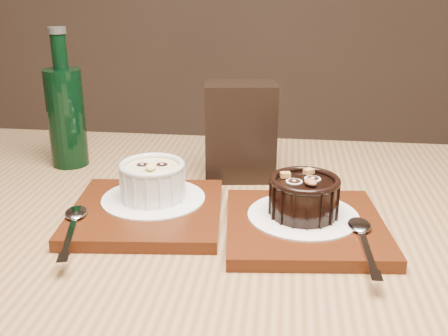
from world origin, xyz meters
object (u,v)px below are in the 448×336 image
at_px(tray_right, 305,226).
at_px(table, 218,309).
at_px(green_bottle, 66,114).
at_px(ramekin_white, 152,179).
at_px(condiment_stand, 240,132).
at_px(tray_left, 147,212).
at_px(ramekin_dark, 304,195).

bearing_deg(tray_right, table, -166.03).
bearing_deg(table, green_bottle, 134.91).
height_order(ramekin_white, condiment_stand, condiment_stand).
relative_size(tray_left, tray_right, 1.00).
xyz_separation_m(table, ramekin_white, (-0.08, 0.08, 0.13)).
height_order(tray_right, green_bottle, green_bottle).
height_order(ramekin_white, ramekin_dark, same).
xyz_separation_m(tray_left, ramekin_white, (0.01, 0.02, 0.03)).
height_order(ramekin_white, tray_right, ramekin_white).
bearing_deg(ramekin_dark, tray_right, -107.63).
height_order(table, condiment_stand, condiment_stand).
distance_m(tray_right, ramekin_dark, 0.04).
bearing_deg(ramekin_white, green_bottle, 130.27).
xyz_separation_m(table, green_bottle, (-0.24, 0.24, 0.17)).
bearing_deg(tray_left, green_bottle, 129.25).
bearing_deg(ramekin_dark, green_bottle, 125.53).
relative_size(table, tray_left, 7.02).
height_order(table, ramekin_white, ramekin_white).
xyz_separation_m(tray_right, ramekin_dark, (-0.00, 0.01, 0.03)).
bearing_deg(tray_right, green_bottle, 147.46).
bearing_deg(ramekin_dark, ramekin_white, 143.54).
height_order(tray_left, ramekin_dark, ramekin_dark).
bearing_deg(ramekin_white, tray_left, -105.95).
xyz_separation_m(tray_right, condiment_stand, (-0.08, 0.17, 0.06)).
bearing_deg(tray_left, ramekin_white, 77.74).
bearing_deg(green_bottle, condiment_stand, -10.18).
relative_size(condiment_stand, green_bottle, 0.67).
xyz_separation_m(tray_left, green_bottle, (-0.15, 0.19, 0.07)).
distance_m(ramekin_white, condiment_stand, 0.16).
xyz_separation_m(ramekin_white, green_bottle, (-0.16, 0.16, 0.04)).
relative_size(table, green_bottle, 6.02).
height_order(ramekin_dark, green_bottle, green_bottle).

